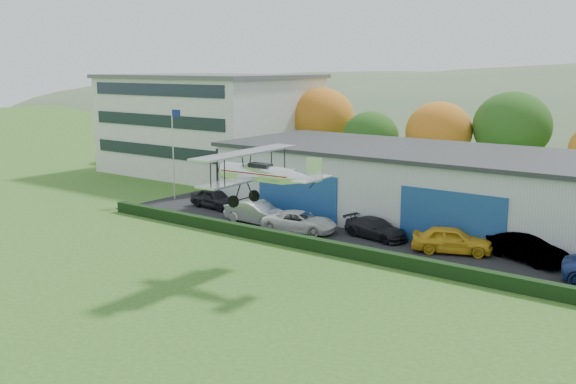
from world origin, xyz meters
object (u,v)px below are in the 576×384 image
Objects in this scene: car_0 at (215,198)px; biplane at (262,172)px; office_block at (210,123)px; car_4 at (452,240)px; car_3 at (376,228)px; hangar at (486,192)px; car_2 at (300,222)px; car_5 at (526,248)px; flagpole at (174,144)px; car_1 at (257,212)px.

biplane is (13.55, -10.68, 4.87)m from car_0.
office_block reaches higher than car_4.
biplane is at bearing -176.91° from car_3.
hangar is 9.01× the size of car_0.
office_block is 36.12m from biplane.
car_5 reaches higher than car_2.
car_0 is at bearing 113.50° from car_5.
office_block is at bearing 93.56° from car_5.
flagpole reaches higher than biplane.
car_3 is 0.96× the size of car_4.
hangar is 16.27m from car_1.
office_block reaches higher than hangar.
office_block is 4.57× the size of car_0.
office_block is 28.35m from car_2.
office_block reaches higher than flagpole.
car_1 reaches higher than car_2.
car_0 is 6.47m from car_1.
flagpole is 20.55m from car_3.
office_block reaches higher than car_2.
hangar is at bearing -16.29° from car_4.
car_5 is at bearing -52.67° from hangar.
car_5 is at bearing -19.42° from office_block.
car_4 is (25.51, -1.29, -3.92)m from flagpole.
hangar is 5.08× the size of flagpole.
car_2 is (3.86, -0.01, -0.13)m from car_1.
flagpole is 1.78× the size of car_0.
car_0 is at bearing 65.59° from car_2.
car_4 reaches higher than car_5.
car_2 is (23.19, -15.68, -4.46)m from office_block.
biplane is at bearing 157.62° from car_5.
car_4 is at bearing -85.07° from hangar.
office_block is 4.06× the size of car_1.
car_4 is 0.60× the size of biplane.
car_3 is (20.11, -1.05, -4.07)m from flagpole.
car_5 is at bearing -93.26° from car_2.
car_4 reaches higher than car_2.
car_5 is (24.59, 0.22, 0.03)m from car_0.
car_2 is 1.06× the size of car_4.
car_3 is at bearing 79.24° from biplane.
car_2 is at bearing -34.06° from office_block.
hangar is 5.12× the size of biplane.
car_0 is at bearing 66.70° from car_4.
car_4 is (33.63, -14.29, -4.35)m from office_block.
car_1 is 14.36m from car_4.
biplane reaches higher than car_3.
office_block is at bearing 49.49° from car_0.
car_1 is (11.22, -2.67, -3.90)m from flagpole.
car_5 is (18.48, 2.34, -0.04)m from car_1.
office_block reaches higher than car_1.
biplane is (-11.04, -10.90, 4.84)m from car_5.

